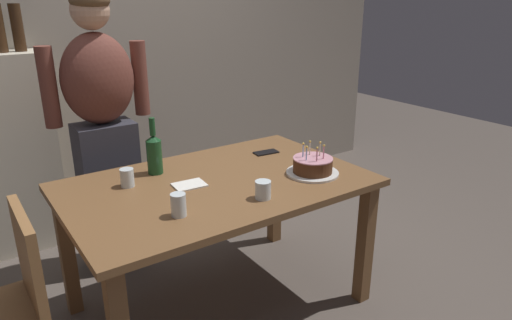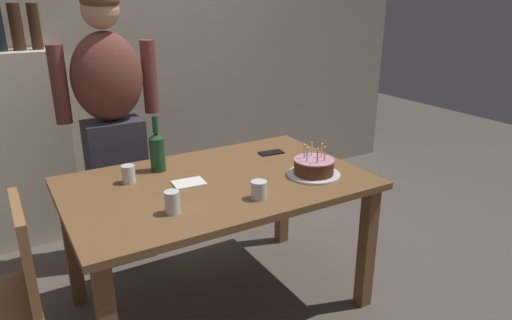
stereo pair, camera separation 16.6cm
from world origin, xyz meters
The scene contains 13 objects.
ground_plane centered at (0.00, 0.00, 0.00)m, with size 10.00×10.00×0.00m, color #564C44.
back_wall centered at (0.00, 1.55, 1.30)m, with size 5.20×0.10×2.60m, color #9E9384.
dining_table centered at (0.00, 0.00, 0.64)m, with size 1.50×0.96×0.74m.
birthday_cake centered at (0.46, -0.20, 0.78)m, with size 0.28×0.28×0.17m.
water_glass_near centered at (0.07, -0.30, 0.78)m, with size 0.07×0.07×0.09m, color silver.
water_glass_far centered at (-0.33, -0.24, 0.79)m, with size 0.07×0.07×0.10m, color silver.
water_glass_side centered at (-0.39, 0.20, 0.79)m, with size 0.07×0.07×0.09m, color silver.
wine_bottle centered at (-0.21, 0.28, 0.85)m, with size 0.08×0.08×0.30m.
cell_phone centered at (0.46, 0.22, 0.74)m, with size 0.14×0.07×0.01m, color black.
napkin_stack centered at (-0.14, 0.03, 0.74)m, with size 0.16×0.12×0.01m, color white.
person_man_bearded centered at (-0.32, 0.77, 0.87)m, with size 0.61×0.27×1.66m.
dining_chair centered at (-1.01, -0.13, 0.52)m, with size 0.42×0.42×0.87m.
shelf_cabinet centered at (-0.86, 1.33, 0.67)m, with size 0.74×0.30×1.60m.
Camera 2 is at (-0.93, -1.98, 1.63)m, focal length 32.43 mm.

